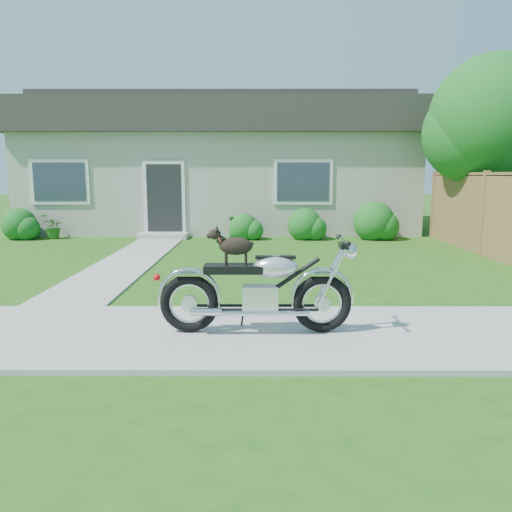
{
  "coord_description": "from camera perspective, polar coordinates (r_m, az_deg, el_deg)",
  "views": [
    {
      "loc": [
        1.19,
        -5.49,
        1.82
      ],
      "look_at": [
        1.17,
        1.0,
        0.75
      ],
      "focal_mm": 35.0,
      "sensor_mm": 36.0,
      "label": 1
    }
  ],
  "objects": [
    {
      "name": "tree_near",
      "position": [
        13.93,
        26.06,
        13.43
      ],
      "size": [
        3.08,
        3.08,
        4.73
      ],
      "color": "#3D2B1C",
      "rests_on": "ground"
    },
    {
      "name": "potted_plant_right",
      "position": [
        14.13,
        -2.48,
        3.28
      ],
      "size": [
        0.48,
        0.48,
        0.66
      ],
      "primitive_type": "imported",
      "rotation": [
        0.0,
        0.0,
        2.76
      ],
      "color": "#1B631F",
      "rests_on": "ground"
    },
    {
      "name": "fence",
      "position": [
        12.38,
        24.62,
        4.43
      ],
      "size": [
        0.12,
        6.62,
        1.9
      ],
      "color": "#9D7B46",
      "rests_on": "ground"
    },
    {
      "name": "house",
      "position": [
        17.53,
        -3.8,
        10.43
      ],
      "size": [
        12.6,
        7.03,
        4.5
      ],
      "color": "#A8A298",
      "rests_on": "ground"
    },
    {
      "name": "potted_plant_left",
      "position": [
        15.27,
        -22.23,
        3.12
      ],
      "size": [
        0.61,
        0.68,
        0.69
      ],
      "primitive_type": "imported",
      "rotation": [
        0.0,
        0.0,
        4.6
      ],
      "color": "#215F19",
      "rests_on": "ground"
    },
    {
      "name": "ground",
      "position": [
        5.91,
        -11.64,
        -8.78
      ],
      "size": [
        80.0,
        80.0,
        0.0
      ],
      "primitive_type": "plane",
      "color": "#235114",
      "rests_on": "ground"
    },
    {
      "name": "shrub_row",
      "position": [
        14.06,
        0.3,
        3.68
      ],
      "size": [
        11.06,
        1.15,
        1.15
      ],
      "color": "#185C1C",
      "rests_on": "ground"
    },
    {
      "name": "sidewalk",
      "position": [
        5.9,
        -11.64,
        -8.6
      ],
      "size": [
        24.0,
        2.2,
        0.04
      ],
      "primitive_type": "cube",
      "color": "#9E9B93",
      "rests_on": "ground"
    },
    {
      "name": "walkway",
      "position": [
        10.98,
        -14.03,
        -0.39
      ],
      "size": [
        1.2,
        8.0,
        0.03
      ],
      "primitive_type": "cube",
      "color": "#9E9B93",
      "rests_on": "ground"
    },
    {
      "name": "motorcycle_with_dog",
      "position": [
        5.61,
        0.35,
        -3.65
      ],
      "size": [
        2.22,
        0.6,
        1.18
      ],
      "rotation": [
        0.0,
        0.0,
        0.0
      ],
      "color": "black",
      "rests_on": "sidewalk"
    }
  ]
}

